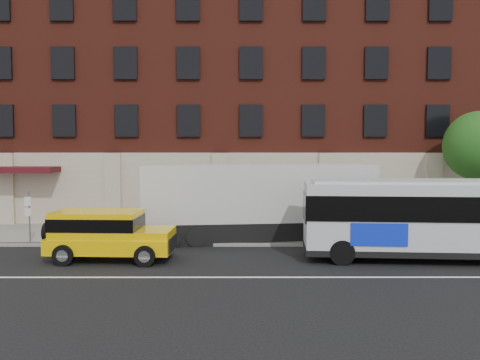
{
  "coord_description": "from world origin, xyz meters",
  "views": [
    {
      "loc": [
        1.1,
        -17.06,
        4.63
      ],
      "look_at": [
        1.13,
        5.5,
        3.05
      ],
      "focal_mm": 38.41,
      "sensor_mm": 36.0,
      "label": 1
    }
  ],
  "objects_px": {
    "sign_pole": "(29,214)",
    "shipping_container": "(259,204)",
    "city_bus": "(453,216)",
    "yellow_suv": "(105,232)",
    "street_tree": "(480,149)"
  },
  "relations": [
    {
      "from": "shipping_container",
      "to": "street_tree",
      "type": "bearing_deg",
      "value": 11.17
    },
    {
      "from": "sign_pole",
      "to": "yellow_suv",
      "type": "xyz_separation_m",
      "value": [
        4.26,
        -2.97,
        -0.32
      ]
    },
    {
      "from": "street_tree",
      "to": "shipping_container",
      "type": "bearing_deg",
      "value": -168.83
    },
    {
      "from": "street_tree",
      "to": "yellow_suv",
      "type": "relative_size",
      "value": 1.18
    },
    {
      "from": "sign_pole",
      "to": "city_bus",
      "type": "xyz_separation_m",
      "value": [
        18.09,
        -3.03,
        0.32
      ]
    },
    {
      "from": "city_bus",
      "to": "yellow_suv",
      "type": "relative_size",
      "value": 2.27
    },
    {
      "from": "city_bus",
      "to": "yellow_suv",
      "type": "height_order",
      "value": "city_bus"
    },
    {
      "from": "sign_pole",
      "to": "shipping_container",
      "type": "height_order",
      "value": "shipping_container"
    },
    {
      "from": "sign_pole",
      "to": "shipping_container",
      "type": "xyz_separation_m",
      "value": [
        10.53,
        1.07,
        0.36
      ]
    },
    {
      "from": "city_bus",
      "to": "sign_pole",
      "type": "bearing_deg",
      "value": 170.48
    },
    {
      "from": "street_tree",
      "to": "shipping_container",
      "type": "relative_size",
      "value": 0.56
    },
    {
      "from": "city_bus",
      "to": "shipping_container",
      "type": "relative_size",
      "value": 1.07
    },
    {
      "from": "yellow_suv",
      "to": "shipping_container",
      "type": "distance_m",
      "value": 7.49
    },
    {
      "from": "yellow_suv",
      "to": "shipping_container",
      "type": "relative_size",
      "value": 0.47
    },
    {
      "from": "sign_pole",
      "to": "city_bus",
      "type": "relative_size",
      "value": 0.21
    }
  ]
}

